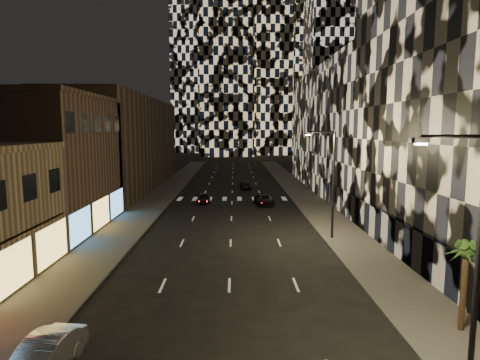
{
  "coord_description": "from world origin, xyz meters",
  "views": [
    {
      "loc": [
        0.31,
        -3.02,
        9.3
      ],
      "look_at": [
        0.68,
        22.82,
        6.0
      ],
      "focal_mm": 30.0,
      "sensor_mm": 36.0,
      "label": 1
    }
  ],
  "objects_px": {
    "car_silver_parked": "(43,357)",
    "palm_tree": "(466,257)",
    "streetlight_far": "(331,177)",
    "car_dark_midlane": "(204,198)",
    "streetlight_near": "(472,247)",
    "car_dark_oncoming": "(246,185)",
    "car_dark_rightlane": "(264,200)"
  },
  "relations": [
    {
      "from": "car_silver_parked",
      "to": "palm_tree",
      "type": "distance_m",
      "value": 18.15
    },
    {
      "from": "streetlight_far",
      "to": "palm_tree",
      "type": "relative_size",
      "value": 2.15
    },
    {
      "from": "streetlight_far",
      "to": "car_dark_midlane",
      "type": "distance_m",
      "value": 21.12
    },
    {
      "from": "streetlight_near",
      "to": "car_dark_oncoming",
      "type": "relative_size",
      "value": 2.15
    },
    {
      "from": "car_dark_oncoming",
      "to": "car_dark_rightlane",
      "type": "height_order",
      "value": "car_dark_oncoming"
    },
    {
      "from": "streetlight_near",
      "to": "palm_tree",
      "type": "xyz_separation_m",
      "value": [
        2.35,
        4.22,
        -1.75
      ]
    },
    {
      "from": "streetlight_far",
      "to": "car_silver_parked",
      "type": "bearing_deg",
      "value": -129.32
    },
    {
      "from": "car_dark_oncoming",
      "to": "palm_tree",
      "type": "xyz_separation_m",
      "value": [
        8.58,
        -45.1,
        2.99
      ]
    },
    {
      "from": "car_dark_midlane",
      "to": "car_dark_rightlane",
      "type": "xyz_separation_m",
      "value": [
        7.5,
        -1.24,
        -0.04
      ]
    },
    {
      "from": "streetlight_near",
      "to": "car_silver_parked",
      "type": "bearing_deg",
      "value": 175.2
    },
    {
      "from": "streetlight_far",
      "to": "car_dark_rightlane",
      "type": "bearing_deg",
      "value": 105.61
    },
    {
      "from": "car_dark_midlane",
      "to": "palm_tree",
      "type": "height_order",
      "value": "palm_tree"
    },
    {
      "from": "car_dark_midlane",
      "to": "car_dark_oncoming",
      "type": "bearing_deg",
      "value": 62.84
    },
    {
      "from": "streetlight_far",
      "to": "palm_tree",
      "type": "height_order",
      "value": "streetlight_far"
    },
    {
      "from": "palm_tree",
      "to": "streetlight_far",
      "type": "bearing_deg",
      "value": 98.48
    },
    {
      "from": "car_silver_parked",
      "to": "car_dark_oncoming",
      "type": "xyz_separation_m",
      "value": [
        9.1,
        48.04,
        -0.1
      ]
    },
    {
      "from": "car_dark_oncoming",
      "to": "car_dark_rightlane",
      "type": "distance_m",
      "value": 13.87
    },
    {
      "from": "car_silver_parked",
      "to": "streetlight_far",
      "type": "bearing_deg",
      "value": 57.8
    },
    {
      "from": "car_dark_oncoming",
      "to": "palm_tree",
      "type": "relative_size",
      "value": 1.0
    },
    {
      "from": "car_silver_parked",
      "to": "car_dark_rightlane",
      "type": "bearing_deg",
      "value": 79.38
    },
    {
      "from": "palm_tree",
      "to": "car_silver_parked",
      "type": "bearing_deg",
      "value": -170.57
    },
    {
      "from": "streetlight_near",
      "to": "car_dark_midlane",
      "type": "relative_size",
      "value": 2.39
    },
    {
      "from": "car_silver_parked",
      "to": "car_dark_rightlane",
      "type": "height_order",
      "value": "car_silver_parked"
    },
    {
      "from": "car_dark_oncoming",
      "to": "car_dark_rightlane",
      "type": "xyz_separation_m",
      "value": [
        1.87,
        -13.74,
        -0.01
      ]
    },
    {
      "from": "streetlight_near",
      "to": "car_dark_midlane",
      "type": "height_order",
      "value": "streetlight_near"
    },
    {
      "from": "car_dark_rightlane",
      "to": "car_dark_oncoming",
      "type": "bearing_deg",
      "value": 89.84
    },
    {
      "from": "streetlight_near",
      "to": "palm_tree",
      "type": "relative_size",
      "value": 2.15
    },
    {
      "from": "car_silver_parked",
      "to": "car_dark_oncoming",
      "type": "distance_m",
      "value": 48.89
    },
    {
      "from": "car_dark_midlane",
      "to": "car_dark_rightlane",
      "type": "relative_size",
      "value": 0.87
    },
    {
      "from": "streetlight_far",
      "to": "car_dark_rightlane",
      "type": "distance_m",
      "value": 16.87
    },
    {
      "from": "car_silver_parked",
      "to": "car_dark_midlane",
      "type": "height_order",
      "value": "car_silver_parked"
    },
    {
      "from": "streetlight_near",
      "to": "palm_tree",
      "type": "height_order",
      "value": "streetlight_near"
    }
  ]
}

